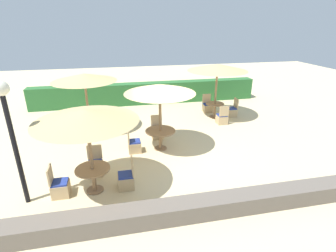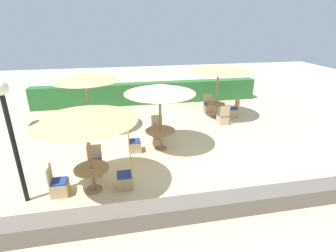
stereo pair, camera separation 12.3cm
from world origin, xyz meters
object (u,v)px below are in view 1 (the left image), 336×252
Objects in this scene: patio_chair_center_west at (134,145)px; patio_chair_back_left_south at (87,133)px; patio_chair_back_left_west at (67,126)px; parasol_front_left at (86,116)px; parasol_center at (160,89)px; round_table_center at (160,134)px; parasol_back_left at (84,78)px; lamp_post at (9,121)px; patio_chair_front_left_east at (127,180)px; round_table_back_left at (89,119)px; parasol_back_right at (218,68)px; patio_chair_back_right_south at (222,118)px; patio_chair_front_left_north at (96,167)px; round_table_back_right at (215,107)px; patio_chair_front_left_west at (60,187)px; patio_chair_center_north at (157,132)px; patio_chair_back_right_east at (232,111)px; round_table_front_left at (93,174)px; patio_chair_back_right_north at (207,107)px.

patio_chair_center_west and patio_chair_back_left_south have the same top height.
parasol_front_left is at bearing 16.67° from patio_chair_back_left_west.
parasol_center is 3.81m from patio_chair_back_left_south.
parasol_back_left is (-2.76, 2.47, 1.76)m from round_table_center.
patio_chair_center_west is 0.34× the size of parasol_back_left.
lamp_post is 3.40m from patio_chair_front_left_east.
round_table_back_left is 6.39m from parasol_back_right.
patio_chair_front_left_north is (-5.66, -3.32, 0.00)m from patio_chair_back_right_south.
parasol_back_left is 4.37m from patio_chair_front_left_north.
round_table_back_right is (7.40, 5.28, -1.81)m from lamp_post.
parasol_center is 2.74× the size of patio_chair_front_left_west.
patio_chair_back_left_south is at bearing -131.35° from patio_chair_center_west.
parasol_front_left is 2.23m from patio_chair_front_left_north.
patio_chair_center_north and patio_chair_back_left_west have the same top height.
patio_chair_front_left_west is at bearing -145.14° from round_table_center.
patio_chair_front_left_east is (-1.42, -2.27, -0.35)m from round_table_center.
parasol_front_left reaches higher than patio_chair_back_right_east.
lamp_post reaches higher than round_table_center.
round_table_back_left is at bearing 95.18° from parasol_front_left.
patio_chair_center_north is at bearing 69.55° from patio_chair_back_left_west.
parasol_center is 4.12m from round_table_back_left.
round_table_back_right is at bearing 4.06° from round_table_back_left.
patio_chair_back_right_south is 6.36m from patio_chair_front_left_east.
patio_chair_back_left_south is 7.16m from patio_chair_back_right_east.
patio_chair_back_right_east reaches higher than round_table_front_left.
patio_chair_back_right_south is (6.08, -0.50, -2.10)m from parasol_back_left.
patio_chair_center_north is 3.75m from round_table_back_right.
patio_chair_back_left_south is (-2.85, 0.48, 0.00)m from patio_chair_center_north.
patio_chair_front_left_north is (1.76, 1.04, -2.09)m from lamp_post.
parasol_center is 3.71m from parasol_back_left.
patio_chair_back_left_south is at bearing 97.04° from parasol_front_left.
patio_chair_back_left_west is 1.00× the size of patio_chair_front_left_east.
patio_chair_front_left_west is at bearing 90.23° from patio_chair_front_left_east.
patio_chair_front_left_north is at bearing -143.05° from parasol_back_right.
round_table_center is at bearing 43.79° from round_table_front_left.
patio_chair_front_left_east is at bearing 2.37° from lamp_post.
patio_chair_center_west is at bearing 134.58° from patio_chair_front_left_west.
lamp_post reaches higher than parasol_back_right.
lamp_post reaches higher than patio_chair_back_right_east.
round_table_center reaches higher than round_table_back_left.
patio_chair_back_right_north and patio_chair_back_right_south have the same top height.
patio_chair_back_right_south is 7.84m from patio_chair_front_left_west.
patio_chair_front_left_east is at bearing 90.23° from patio_chair_front_left_west.
parasol_center is 2.74× the size of patio_chair_back_right_north.
round_table_front_left is at bearing 92.16° from patio_chair_front_left_west.
patio_chair_back_left_south is (-2.80, 1.53, -0.35)m from round_table_center.
round_table_back_right is 0.97× the size of patio_chair_front_left_east.
patio_chair_center_north is 1.00× the size of patio_chair_back_right_east.
lamp_post is at bearing -149.58° from patio_chair_back_right_south.
patio_chair_back_right_north is 7.65m from patio_chair_front_left_east.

